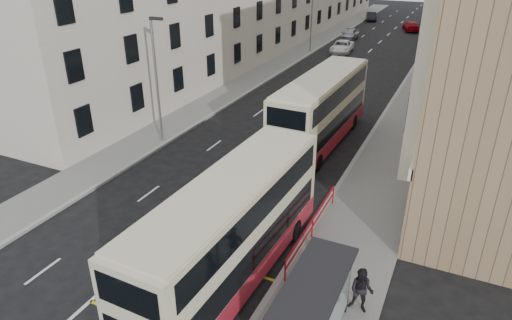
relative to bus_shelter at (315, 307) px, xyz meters
The scene contains 19 objects.
ground 8.62m from the bus_shelter, behind, with size 200.00×200.00×0.00m, color black.
pavement_right 30.46m from the bus_shelter, 90.65° to the left, with size 4.00×120.00×0.15m, color slate.
pavement_left 34.34m from the bus_shelter, 117.53° to the left, with size 3.00×120.00×0.15m, color slate.
kerb_right 30.55m from the bus_shelter, 94.41° to the left, with size 0.25×120.00×0.15m, color #959690.
kerb_left 33.67m from the bus_shelter, 115.26° to the left, with size 0.25×120.00×0.15m, color #959690.
road_markings 46.20m from the bus_shelter, 100.42° to the left, with size 10.00×110.00×0.01m, color silver, non-canonical shape.
bus_shelter is the anchor object (origin of this frame).
guard_railing 6.61m from the bus_shelter, 108.82° to the left, with size 0.06×6.56×1.01m.
street_lamp_near 19.38m from the bus_shelter, 139.86° to the left, with size 0.93×0.18×8.00m.
street_lamp_far 44.94m from the bus_shelter, 109.12° to the left, with size 0.93×0.18×8.00m.
double_decker_front 4.71m from the bus_shelter, 150.50° to the left, with size 2.93×11.26×4.46m.
double_decker_rear 17.34m from the bus_shelter, 107.22° to the left, with size 3.00×11.70×4.64m.
pedestrian_near 2.10m from the bus_shelter, 133.30° to the left, with size 0.60×0.40×1.65m, color black.
pedestrian_mid 2.96m from the bus_shelter, 70.41° to the left, with size 0.87×0.68×1.79m, color black.
pedestrian_far 3.48m from the bus_shelter, 108.08° to the left, with size 0.94×0.39×1.61m, color black.
white_van 45.49m from the bus_shelter, 104.35° to the left, with size 2.29×4.96×1.38m, color white.
car_silver 53.35m from the bus_shelter, 103.51° to the left, with size 1.87×4.64×1.58m, color #9EA0A5.
car_dark 70.95m from the bus_shelter, 100.86° to the left, with size 1.47×4.21×1.39m, color black.
car_red 62.81m from the bus_shelter, 95.38° to the left, with size 1.96×4.82×1.40m, color #9F030E.
Camera 1 is at (11.21, -10.69, 12.22)m, focal length 32.00 mm.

